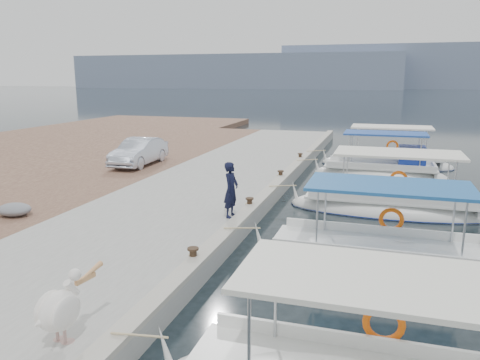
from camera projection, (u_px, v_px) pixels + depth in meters
name	position (u px, v px, depth m)	size (l,w,h in m)	color
ground	(247.00, 236.00, 14.65)	(400.00, 400.00, 0.00)	black
concrete_quay	(213.00, 187.00, 20.12)	(6.00, 40.00, 0.50)	#969691
quay_curb	(276.00, 184.00, 19.26)	(0.44, 40.00, 0.12)	#A8A395
cobblestone_strip	(111.00, 179.00, 21.55)	(4.00, 40.00, 0.50)	brown
distant_hills	(453.00, 70.00, 192.58)	(330.00, 60.00, 18.00)	slate
fishing_caique_b	(378.00, 262.00, 12.24)	(6.73, 2.30, 2.83)	white
fishing_caique_c	(389.00, 208.00, 17.27)	(7.36, 2.45, 2.83)	white
fishing_caique_d	(382.00, 174.00, 23.08)	(6.48, 2.19, 2.83)	white
fishing_caique_e	(386.00, 164.00, 25.99)	(7.10, 2.38, 2.83)	white
mooring_bollards	(250.00, 202.00, 16.00)	(0.28, 20.28, 0.33)	black
pelican	(60.00, 308.00, 7.79)	(0.63, 1.50, 1.16)	tan
fisherman	(231.00, 190.00, 14.74)	(0.65, 0.42, 1.77)	black
parked_car	(139.00, 152.00, 23.58)	(1.43, 4.09, 1.35)	silver
tarp_bundle	(14.00, 209.00, 15.03)	(1.10, 0.90, 0.40)	slate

